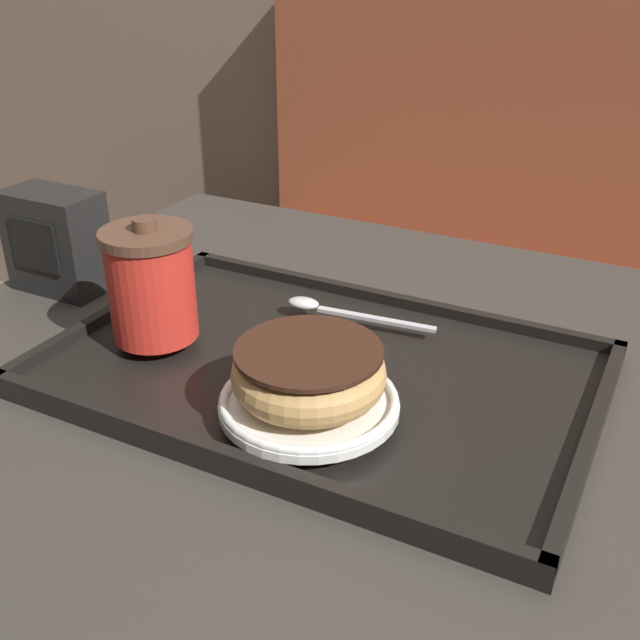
% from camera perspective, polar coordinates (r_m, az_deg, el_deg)
% --- Properties ---
extents(cafe_table, '(0.85, 0.88, 0.70)m').
position_cam_1_polar(cafe_table, '(0.83, -2.13, -14.61)').
color(cafe_table, '#38332D').
rests_on(cafe_table, ground_plane).
extents(serving_tray, '(0.51, 0.34, 0.02)m').
position_cam_1_polar(serving_tray, '(0.72, 0.00, -4.00)').
color(serving_tray, black).
rests_on(serving_tray, cafe_table).
extents(coffee_cup_front, '(0.09, 0.09, 0.12)m').
position_cam_1_polar(coffee_cup_front, '(0.75, -12.73, 2.75)').
color(coffee_cup_front, red).
rests_on(coffee_cup_front, serving_tray).
extents(plate_with_chocolate_donut, '(0.15, 0.15, 0.01)m').
position_cam_1_polar(plate_with_chocolate_donut, '(0.64, -0.85, -6.24)').
color(plate_with_chocolate_donut, white).
rests_on(plate_with_chocolate_donut, serving_tray).
extents(donut_chocolate_glazed, '(0.13, 0.13, 0.04)m').
position_cam_1_polar(donut_chocolate_glazed, '(0.62, -0.86, -3.97)').
color(donut_chocolate_glazed, tan).
rests_on(donut_chocolate_glazed, plate_with_chocolate_donut).
extents(spoon, '(0.16, 0.03, 0.01)m').
position_cam_1_polar(spoon, '(0.80, 0.49, 0.91)').
color(spoon, silver).
rests_on(spoon, serving_tray).
extents(napkin_dispenser, '(0.11, 0.07, 0.12)m').
position_cam_1_polar(napkin_dispenser, '(0.94, -19.43, 5.68)').
color(napkin_dispenser, black).
rests_on(napkin_dispenser, cafe_table).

